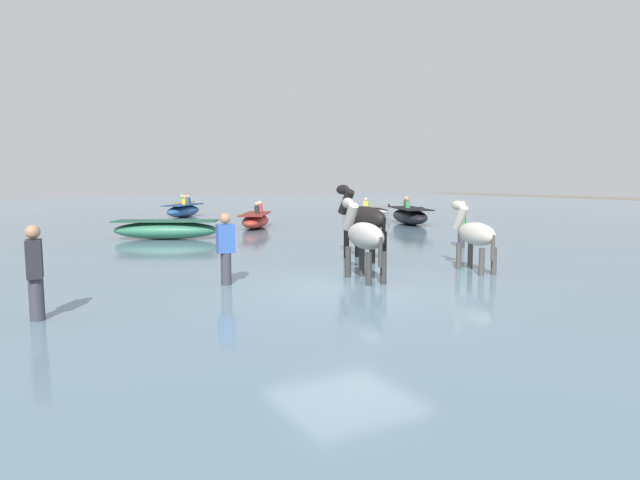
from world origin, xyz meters
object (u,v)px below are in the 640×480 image
boat_mid_outer (366,211)px  person_wading_mid (226,253)px  boat_near_port (184,210)px  person_onlooker_right (462,227)px  horse_trailing_grey (364,238)px  boat_far_inshore (410,216)px  boat_distant_west (184,206)px  boat_near_starboard (166,230)px  horse_flank_pinto (475,235)px  person_spectator_far (35,279)px  boat_far_offshore (255,220)px  horse_lead_black (363,220)px

boat_mid_outer → person_wading_mid: bearing=-131.9°
boat_near_port → person_onlooker_right: (3.45, -16.96, 0.26)m
person_wading_mid → horse_trailing_grey: bearing=-18.8°
horse_trailing_grey → boat_far_inshore: horse_trailing_grey is taller
horse_trailing_grey → boat_near_port: 19.81m
boat_distant_west → boat_near_starboard: bearing=-107.4°
horse_trailing_grey → horse_flank_pinto: bearing=-7.3°
horse_flank_pinto → horse_trailing_grey: bearing=172.7°
boat_near_starboard → person_onlooker_right: (6.89, -6.62, 0.29)m
boat_far_inshore → boat_mid_outer: (1.46, 5.59, -0.11)m
boat_mid_outer → boat_distant_west: size_ratio=0.86×
person_spectator_far → boat_far_offshore: bearing=55.2°
horse_lead_black → boat_mid_outer: (9.29, 13.46, -0.73)m
person_wading_mid → person_onlooker_right: size_ratio=1.00×
horse_trailing_grey → boat_far_inshore: 13.82m
person_onlooker_right → boat_mid_outer: bearing=67.0°
person_spectator_far → person_onlooker_right: 11.48m
boat_distant_west → horse_lead_black: bearing=-94.8°
horse_lead_black → boat_near_port: size_ratio=0.63×
boat_far_inshore → person_wading_mid: person_wading_mid is taller
boat_near_port → boat_near_starboard: (-3.44, -10.34, -0.02)m
boat_far_inshore → person_wading_mid: size_ratio=2.36×
horse_trailing_grey → boat_mid_outer: horse_trailing_grey is taller
horse_flank_pinto → boat_far_inshore: (6.70, 10.49, -0.42)m
boat_near_port → person_wading_mid: size_ratio=2.06×
boat_far_offshore → person_onlooker_right: bearing=-73.7°
horse_trailing_grey → person_wading_mid: size_ratio=1.15×
boat_far_offshore → person_spectator_far: size_ratio=2.07×
horse_lead_black → person_wading_mid: bearing=-160.7°
boat_far_offshore → boat_far_inshore: bearing=-14.0°
horse_flank_pinto → person_wading_mid: size_ratio=1.09×
horse_flank_pinto → horse_lead_black: bearing=113.4°
horse_trailing_grey → boat_distant_west: bearing=82.3°
boat_far_inshore → boat_mid_outer: 5.78m
horse_lead_black → boat_near_starboard: size_ratio=0.59×
horse_trailing_grey → boat_near_port: bearing=84.6°
person_wading_mid → person_onlooker_right: (7.84, 1.89, 0.00)m
horse_flank_pinto → boat_mid_outer: bearing=63.1°
horse_lead_black → person_spectator_far: bearing=-160.5°
horse_flank_pinto → person_wading_mid: (-5.21, 1.21, -0.18)m
boat_near_starboard → horse_trailing_grey: bearing=-80.4°
boat_mid_outer → boat_near_starboard: size_ratio=0.72×
boat_mid_outer → person_onlooker_right: person_onlooker_right is taller
horse_trailing_grey → boat_far_offshore: 12.13m
person_onlooker_right → person_wading_mid: bearing=-166.4°
horse_lead_black → person_onlooker_right: bearing=7.1°
horse_trailing_grey → boat_near_port: (1.85, 19.72, -0.51)m
boat_near_port → boat_far_inshore: bearing=-51.9°
horse_flank_pinto → boat_near_port: horse_flank_pinto is taller
boat_near_starboard → person_onlooker_right: person_onlooker_right is taller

